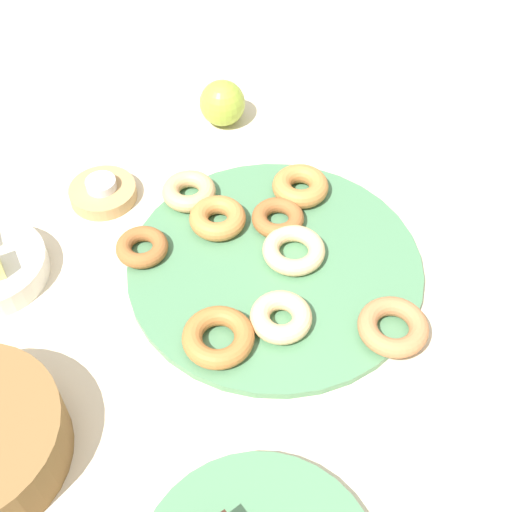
{
  "coord_description": "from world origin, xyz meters",
  "views": [
    {
      "loc": [
        -0.54,
        0.29,
        0.74
      ],
      "look_at": [
        0.0,
        0.03,
        0.04
      ],
      "focal_mm": 47.08,
      "sensor_mm": 36.0,
      "label": 1
    }
  ],
  "objects_px": {
    "donut_5": "(278,218)",
    "donut_1": "(218,337)",
    "donut_8": "(393,327)",
    "donut_6": "(281,317)",
    "donut_3": "(142,247)",
    "donut_plate": "(275,265)",
    "donut_4": "(300,186)",
    "tealight": "(101,184)",
    "donut_7": "(218,218)",
    "apple": "(222,103)",
    "donut_2": "(295,252)",
    "candle_holder": "(103,193)",
    "donut_0": "(189,191)"
  },
  "relations": [
    {
      "from": "donut_5",
      "to": "donut_6",
      "type": "distance_m",
      "value": 0.18
    },
    {
      "from": "donut_1",
      "to": "donut_8",
      "type": "xyz_separation_m",
      "value": [
        -0.08,
        -0.21,
        -0.0
      ]
    },
    {
      "from": "donut_8",
      "to": "donut_1",
      "type": "bearing_deg",
      "value": 68.16
    },
    {
      "from": "donut_0",
      "to": "candle_holder",
      "type": "distance_m",
      "value": 0.14
    },
    {
      "from": "donut_plate",
      "to": "donut_3",
      "type": "relative_size",
      "value": 5.6
    },
    {
      "from": "tealight",
      "to": "donut_1",
      "type": "bearing_deg",
      "value": -171.47
    },
    {
      "from": "donut_4",
      "to": "donut_plate",
      "type": "bearing_deg",
      "value": 137.78
    },
    {
      "from": "donut_1",
      "to": "donut_5",
      "type": "xyz_separation_m",
      "value": [
        0.15,
        -0.16,
        -0.0
      ]
    },
    {
      "from": "tealight",
      "to": "donut_2",
      "type": "bearing_deg",
      "value": -140.43
    },
    {
      "from": "donut_0",
      "to": "donut_8",
      "type": "bearing_deg",
      "value": -157.72
    },
    {
      "from": "donut_1",
      "to": "donut_6",
      "type": "relative_size",
      "value": 1.14
    },
    {
      "from": "donut_5",
      "to": "apple",
      "type": "height_order",
      "value": "apple"
    },
    {
      "from": "donut_6",
      "to": "donut_7",
      "type": "bearing_deg",
      "value": 0.75
    },
    {
      "from": "donut_1",
      "to": "donut_8",
      "type": "bearing_deg",
      "value": -111.84
    },
    {
      "from": "donut_1",
      "to": "candle_holder",
      "type": "relative_size",
      "value": 0.9
    },
    {
      "from": "donut_8",
      "to": "apple",
      "type": "distance_m",
      "value": 0.51
    },
    {
      "from": "donut_0",
      "to": "donut_6",
      "type": "distance_m",
      "value": 0.27
    },
    {
      "from": "donut_3",
      "to": "donut_7",
      "type": "bearing_deg",
      "value": -88.77
    },
    {
      "from": "donut_4",
      "to": "donut_0",
      "type": "bearing_deg",
      "value": 67.35
    },
    {
      "from": "donut_0",
      "to": "donut_6",
      "type": "relative_size",
      "value": 1.01
    },
    {
      "from": "donut_5",
      "to": "donut_8",
      "type": "xyz_separation_m",
      "value": [
        -0.24,
        -0.04,
        0.0
      ]
    },
    {
      "from": "donut_5",
      "to": "tealight",
      "type": "height_order",
      "value": "tealight"
    },
    {
      "from": "donut_plate",
      "to": "donut_6",
      "type": "relative_size",
      "value": 5.11
    },
    {
      "from": "donut_plate",
      "to": "donut_7",
      "type": "relative_size",
      "value": 4.98
    },
    {
      "from": "donut_0",
      "to": "donut_1",
      "type": "distance_m",
      "value": 0.27
    },
    {
      "from": "donut_1",
      "to": "donut_5",
      "type": "bearing_deg",
      "value": -46.82
    },
    {
      "from": "donut_7",
      "to": "apple",
      "type": "distance_m",
      "value": 0.26
    },
    {
      "from": "tealight",
      "to": "donut_5",
      "type": "bearing_deg",
      "value": -129.71
    },
    {
      "from": "donut_1",
      "to": "donut_2",
      "type": "xyz_separation_m",
      "value": [
        0.08,
        -0.16,
        -0.0
      ]
    },
    {
      "from": "donut_5",
      "to": "donut_1",
      "type": "bearing_deg",
      "value": 133.18
    },
    {
      "from": "donut_3",
      "to": "tealight",
      "type": "relative_size",
      "value": 1.61
    },
    {
      "from": "candle_holder",
      "to": "donut_6",
      "type": "bearing_deg",
      "value": -158.21
    },
    {
      "from": "donut_8",
      "to": "candle_holder",
      "type": "distance_m",
      "value": 0.49
    },
    {
      "from": "donut_6",
      "to": "apple",
      "type": "xyz_separation_m",
      "value": [
        0.43,
        -0.11,
        0.01
      ]
    },
    {
      "from": "donut_2",
      "to": "donut_4",
      "type": "bearing_deg",
      "value": -31.36
    },
    {
      "from": "donut_0",
      "to": "donut_3",
      "type": "relative_size",
      "value": 1.1
    },
    {
      "from": "donut_plate",
      "to": "donut_5",
      "type": "distance_m",
      "value": 0.08
    },
    {
      "from": "donut_5",
      "to": "tealight",
      "type": "relative_size",
      "value": 1.68
    },
    {
      "from": "tealight",
      "to": "apple",
      "type": "bearing_deg",
      "value": -69.47
    },
    {
      "from": "donut_3",
      "to": "donut_4",
      "type": "distance_m",
      "value": 0.26
    },
    {
      "from": "donut_2",
      "to": "donut_7",
      "type": "distance_m",
      "value": 0.13
    },
    {
      "from": "donut_5",
      "to": "donut_7",
      "type": "xyz_separation_m",
      "value": [
        0.04,
        0.08,
        0.0
      ]
    },
    {
      "from": "donut_1",
      "to": "donut_3",
      "type": "height_order",
      "value": "donut_1"
    },
    {
      "from": "donut_7",
      "to": "tealight",
      "type": "height_order",
      "value": "donut_7"
    },
    {
      "from": "donut_3",
      "to": "donut_8",
      "type": "bearing_deg",
      "value": -138.06
    },
    {
      "from": "donut_1",
      "to": "tealight",
      "type": "xyz_separation_m",
      "value": [
        0.33,
        0.05,
        0.0
      ]
    },
    {
      "from": "donut_4",
      "to": "tealight",
      "type": "height_order",
      "value": "donut_4"
    },
    {
      "from": "donut_5",
      "to": "donut_3",
      "type": "bearing_deg",
      "value": 80.33
    },
    {
      "from": "donut_7",
      "to": "apple",
      "type": "relative_size",
      "value": 1.07
    },
    {
      "from": "donut_0",
      "to": "donut_2",
      "type": "xyz_separation_m",
      "value": [
        -0.18,
        -0.09,
        -0.0
      ]
    }
  ]
}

